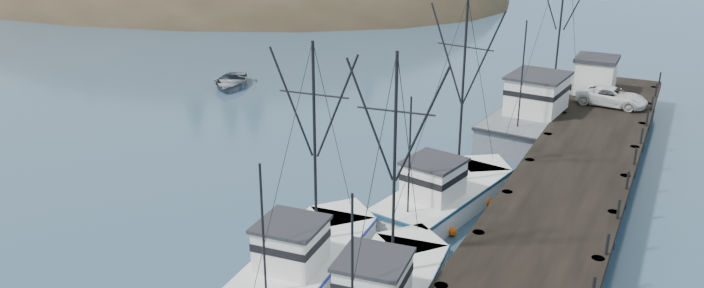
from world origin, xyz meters
The scene contains 10 objects.
ground centered at (0.00, 0.00, 0.00)m, with size 400.00×400.00×0.00m, color #2D4965.
pier centered at (14.00, 16.00, 1.69)m, with size 6.00×44.00×2.00m.
headland centered at (-74.95, 78.61, -4.55)m, with size 134.80×78.00×51.00m.
moored_sailboats centered at (-30.35, 58.14, 0.33)m, with size 18.61×10.02×6.35m.
trawler_mid centered at (4.52, 2.33, 0.82)m, with size 4.44×11.09×10.98m.
trawler_far centered at (7.91, 11.89, 0.82)m, with size 5.48×11.60×11.75m.
work_vessel centered at (9.80, 27.93, 1.23)m, with size 6.42×16.96×13.94m.
pier_shed centered at (12.50, 32.18, 3.42)m, with size 3.00×3.20×2.80m.
pickup_truck centered at (14.17, 29.18, 2.67)m, with size 2.24×4.86×1.35m, color silver.
motorboat centered at (-17.81, 26.97, 0.00)m, with size 4.19×5.87×1.22m, color slate.
Camera 1 is at (18.75, -21.40, 16.58)m, focal length 35.00 mm.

